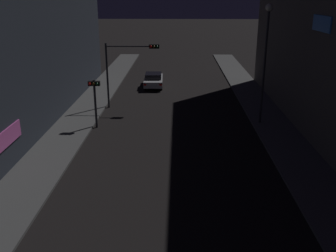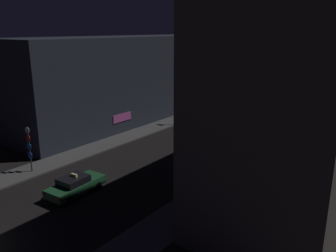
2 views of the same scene
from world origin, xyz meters
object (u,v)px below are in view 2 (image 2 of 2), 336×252
far_car (246,106)px  sign_pole_left (29,147)px  taxi (75,185)px  traffic_light_overhead (211,91)px  traffic_light_left_kerb (179,106)px  street_lamp_near_block (196,127)px  street_lamp_far_block (277,89)px

far_car → sign_pole_left: size_ratio=1.17×
taxi → traffic_light_overhead: size_ratio=0.86×
traffic_light_overhead → traffic_light_left_kerb: 5.42m
sign_pole_left → street_lamp_near_block: size_ratio=0.45×
far_car → taxi: bearing=-87.3°
taxi → traffic_light_left_kerb: 20.47m
street_lamp_near_block → traffic_light_left_kerb: bearing=128.7°
taxi → sign_pole_left: 6.33m
taxi → far_car: (-1.50, 32.29, -0.00)m
street_lamp_near_block → street_lamp_far_block: size_ratio=1.03×
traffic_light_overhead → traffic_light_left_kerb: bearing=-108.1°
taxi → sign_pole_left: (-6.12, 0.32, 1.57)m
sign_pole_left → far_car: bearing=81.8°
taxi → street_lamp_far_block: (6.89, 20.86, 4.92)m
taxi → street_lamp_near_block: 9.69m
far_car → street_lamp_far_block: street_lamp_far_block is taller
traffic_light_left_kerb → sign_pole_left: size_ratio=0.89×
traffic_light_overhead → street_lamp_far_block: size_ratio=0.64×
far_car → street_lamp_near_block: bearing=-72.9°
far_car → traffic_light_overhead: traffic_light_overhead is taller
taxi → traffic_light_left_kerb: (-4.76, 19.83, 1.74)m
far_car → street_lamp_near_block: 28.40m
traffic_light_left_kerb → street_lamp_far_block: size_ratio=0.42×
traffic_light_overhead → street_lamp_far_block: bearing=-21.6°
traffic_light_left_kerb → traffic_light_overhead: bearing=71.9°
street_lamp_far_block → sign_pole_left: bearing=-122.4°
traffic_light_left_kerb → street_lamp_near_block: size_ratio=0.40×
taxi → traffic_light_overhead: 25.21m
taxi → traffic_light_left_kerb: traffic_light_left_kerb is taller
taxi → sign_pole_left: sign_pole_left is taller
far_car → traffic_light_overhead: size_ratio=0.85×
taxi → street_lamp_near_block: (6.74, 5.46, 4.31)m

